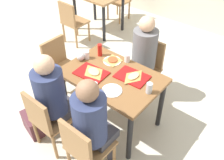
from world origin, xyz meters
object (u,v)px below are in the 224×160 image
pizza_slice_a (94,72)px  chair_far_side (147,64)px  tray_red_far (132,77)px  foil_bundle (81,57)px  background_table (98,0)px  background_chair_near (72,20)px  condiment_bottle (100,50)px  paper_plate_near_edge (112,90)px  chair_near_left (47,118)px  handbag (33,124)px  pizza_slice_c (113,60)px  chair_near_right (84,147)px  person_in_red (54,95)px  tray_red_near (91,73)px  pizza_slice_b (133,76)px  person_far_side (143,54)px  main_table (112,82)px  plastic_cup_c (87,55)px  person_in_brown_jacket (93,121)px  soda_can (149,88)px  chair_left_end (60,63)px  plastic_cup_b (94,87)px  paper_plate_center (112,61)px

pizza_slice_a → chair_far_side: bearing=78.5°
tray_red_far → foil_bundle: 0.70m
background_table → background_chair_near: (-0.00, -0.73, -0.15)m
condiment_bottle → foil_bundle: 0.26m
condiment_bottle → paper_plate_near_edge: bearing=-37.6°
chair_near_left → handbag: (-0.35, -0.02, -0.34)m
pizza_slice_c → handbag: size_ratio=0.82×
condiment_bottle → handbag: bearing=-105.0°
chair_near_right → paper_plate_near_edge: (-0.11, 0.56, 0.28)m
person_in_red → tray_red_near: bearing=80.1°
handbag → background_chair_near: background_chair_near is taller
pizza_slice_b → background_table: bearing=140.9°
person_far_side → condiment_bottle: size_ratio=7.76×
tray_red_near → foil_bundle: foil_bundle is taller
main_table → plastic_cup_c: 0.49m
pizza_slice_b → person_in_brown_jacket: bearing=-84.9°
chair_near_right → soda_can: (0.20, 0.78, 0.34)m
tray_red_near → main_table: bearing=33.7°
plastic_cup_c → foil_bundle: (-0.03, -0.08, 0.00)m
chair_left_end → plastic_cup_c: plastic_cup_c is taller
pizza_slice_b → plastic_cup_b: plastic_cup_b is taller
person_far_side → plastic_cup_b: person_far_side is taller
tray_red_near → plastic_cup_b: bearing=-39.8°
paper_plate_near_edge → foil_bundle: bearing=163.8°
person_in_brown_jacket → plastic_cup_b: person_in_brown_jacket is taller
tray_red_far → pizza_slice_a: (-0.38, -0.23, 0.02)m
pizza_slice_b → condiment_bottle: (-0.59, 0.10, 0.06)m
person_in_brown_jacket → paper_plate_near_edge: person_in_brown_jacket is taller
tray_red_far → chair_left_end: bearing=-174.4°
tray_red_near → pizza_slice_c: bearing=85.0°
paper_plate_center → condiment_bottle: bearing=180.0°
person_far_side → foil_bundle: (-0.48, -0.64, 0.08)m
pizza_slice_c → condiment_bottle: size_ratio=1.65×
tray_red_near → paper_plate_near_edge: 0.38m
paper_plate_center → person_in_brown_jacket: bearing=-61.3°
paper_plate_center → pizza_slice_a: (-0.01, -0.32, 0.02)m
handbag → background_table: background_table is taller
plastic_cup_c → foil_bundle: 0.08m
tray_red_far → chair_far_side: bearing=107.1°
plastic_cup_b → person_far_side: bearing=91.7°
soda_can → handbag: size_ratio=0.38×
person_in_brown_jacket → soda_can: person_in_brown_jacket is taller
person_in_red → background_table: person_in_red is taller
person_far_side → person_in_brown_jacket: bearing=-77.1°
background_chair_near → paper_plate_near_edge: bearing=-32.0°
pizza_slice_b → background_chair_near: size_ratio=0.28×
person_in_brown_jacket → pizza_slice_b: person_in_brown_jacket is taller
chair_left_end → background_table: (-0.87, 1.77, 0.15)m
person_in_brown_jacket → condiment_bottle: size_ratio=7.76×
tray_red_far → foil_bundle: foil_bundle is taller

